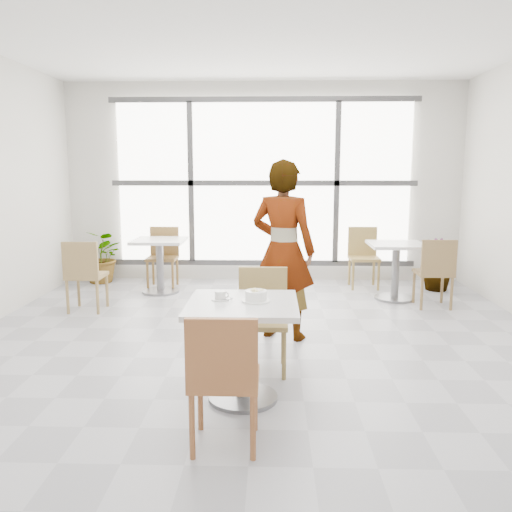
{
  "coord_description": "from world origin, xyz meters",
  "views": [
    {
      "loc": [
        0.13,
        -4.54,
        1.7
      ],
      "look_at": [
        0.0,
        -0.3,
        1.0
      ],
      "focal_mm": 36.71,
      "sensor_mm": 36.0,
      "label": 1
    }
  ],
  "objects_px": {
    "bg_chair_right_near": "(435,269)",
    "plant_right": "(437,265)",
    "bg_table_left": "(160,258)",
    "coffee_cup": "(220,296)",
    "main_table": "(243,332)",
    "bg_chair_left_far": "(163,253)",
    "bg_chair_right_far": "(363,253)",
    "person": "(283,250)",
    "oatmeal_bowl": "(256,296)",
    "bg_table_right": "(396,263)",
    "plant_left": "(102,256)",
    "bg_chair_left_near": "(84,271)",
    "chair_near": "(223,373)",
    "chair_far": "(263,312)"
  },
  "relations": [
    {
      "from": "bg_chair_right_near",
      "to": "plant_right",
      "type": "xyz_separation_m",
      "value": [
        0.34,
        1.0,
        -0.13
      ]
    },
    {
      "from": "bg_table_left",
      "to": "plant_right",
      "type": "bearing_deg",
      "value": 3.73
    },
    {
      "from": "coffee_cup",
      "to": "plant_right",
      "type": "distance_m",
      "value": 4.55
    },
    {
      "from": "main_table",
      "to": "bg_chair_left_far",
      "type": "bearing_deg",
      "value": 109.85
    },
    {
      "from": "coffee_cup",
      "to": "bg_chair_right_far",
      "type": "height_order",
      "value": "bg_chair_right_far"
    },
    {
      "from": "person",
      "to": "bg_chair_right_far",
      "type": "relative_size",
      "value": 2.07
    },
    {
      "from": "oatmeal_bowl",
      "to": "bg_table_right",
      "type": "bearing_deg",
      "value": 60.68
    },
    {
      "from": "bg_table_left",
      "to": "person",
      "type": "bearing_deg",
      "value": -49.16
    },
    {
      "from": "plant_left",
      "to": "bg_chair_left_near",
      "type": "bearing_deg",
      "value": -79.0
    },
    {
      "from": "chair_near",
      "to": "bg_chair_right_near",
      "type": "height_order",
      "value": "same"
    },
    {
      "from": "coffee_cup",
      "to": "bg_chair_right_far",
      "type": "distance_m",
      "value": 4.21
    },
    {
      "from": "chair_near",
      "to": "bg_table_left",
      "type": "xyz_separation_m",
      "value": [
        -1.27,
        4.16,
        -0.01
      ]
    },
    {
      "from": "main_table",
      "to": "bg_chair_right_far",
      "type": "height_order",
      "value": "bg_chair_right_far"
    },
    {
      "from": "bg_table_left",
      "to": "bg_chair_left_near",
      "type": "distance_m",
      "value": 1.25
    },
    {
      "from": "bg_chair_left_far",
      "to": "bg_chair_right_near",
      "type": "relative_size",
      "value": 1.0
    },
    {
      "from": "bg_chair_left_far",
      "to": "bg_chair_right_near",
      "type": "xyz_separation_m",
      "value": [
        3.6,
        -1.13,
        0.0
      ]
    },
    {
      "from": "oatmeal_bowl",
      "to": "bg_chair_left_near",
      "type": "xyz_separation_m",
      "value": [
        -2.13,
        2.36,
        -0.29
      ]
    },
    {
      "from": "main_table",
      "to": "person",
      "type": "bearing_deg",
      "value": 77.68
    },
    {
      "from": "chair_near",
      "to": "coffee_cup",
      "type": "height_order",
      "value": "chair_near"
    },
    {
      "from": "person",
      "to": "bg_table_left",
      "type": "relative_size",
      "value": 2.4
    },
    {
      "from": "chair_near",
      "to": "bg_table_right",
      "type": "xyz_separation_m",
      "value": [
        1.92,
        3.86,
        -0.01
      ]
    },
    {
      "from": "oatmeal_bowl",
      "to": "bg_chair_left_far",
      "type": "distance_m",
      "value": 4.08
    },
    {
      "from": "plant_right",
      "to": "chair_near",
      "type": "bearing_deg",
      "value": -120.87
    },
    {
      "from": "coffee_cup",
      "to": "person",
      "type": "distance_m",
      "value": 1.52
    },
    {
      "from": "oatmeal_bowl",
      "to": "main_table",
      "type": "bearing_deg",
      "value": -169.43
    },
    {
      "from": "plant_right",
      "to": "chair_far",
      "type": "bearing_deg",
      "value": -128.63
    },
    {
      "from": "bg_chair_left_far",
      "to": "chair_near",
      "type": "bearing_deg",
      "value": -74.02
    },
    {
      "from": "plant_left",
      "to": "chair_far",
      "type": "bearing_deg",
      "value": -53.79
    },
    {
      "from": "coffee_cup",
      "to": "bg_chair_left_far",
      "type": "xyz_separation_m",
      "value": [
        -1.21,
        3.76,
        -0.28
      ]
    },
    {
      "from": "bg_chair_right_near",
      "to": "bg_chair_right_far",
      "type": "xyz_separation_m",
      "value": [
        -0.68,
        1.21,
        0.0
      ]
    },
    {
      "from": "bg_table_right",
      "to": "bg_chair_left_far",
      "type": "distance_m",
      "value": 3.29
    },
    {
      "from": "bg_table_left",
      "to": "plant_right",
      "type": "height_order",
      "value": "bg_table_left"
    },
    {
      "from": "main_table",
      "to": "chair_far",
      "type": "relative_size",
      "value": 0.92
    },
    {
      "from": "oatmeal_bowl",
      "to": "bg_chair_right_far",
      "type": "height_order",
      "value": "bg_chair_right_far"
    },
    {
      "from": "chair_near",
      "to": "chair_far",
      "type": "height_order",
      "value": "same"
    },
    {
      "from": "bg_table_left",
      "to": "bg_chair_right_near",
      "type": "height_order",
      "value": "bg_chair_right_near"
    },
    {
      "from": "oatmeal_bowl",
      "to": "bg_table_left",
      "type": "xyz_separation_m",
      "value": [
        -1.44,
        3.4,
        -0.31
      ]
    },
    {
      "from": "main_table",
      "to": "bg_chair_right_near",
      "type": "xyz_separation_m",
      "value": [
        2.22,
        2.68,
        -0.02
      ]
    },
    {
      "from": "person",
      "to": "plant_right",
      "type": "xyz_separation_m",
      "value": [
        2.24,
        2.19,
        -0.54
      ]
    },
    {
      "from": "bg_chair_right_far",
      "to": "chair_near",
      "type": "bearing_deg",
      "value": -109.33
    },
    {
      "from": "chair_far",
      "to": "bg_table_left",
      "type": "distance_m",
      "value": 3.15
    },
    {
      "from": "bg_table_left",
      "to": "bg_chair_right_far",
      "type": "bearing_deg",
      "value": 9.17
    },
    {
      "from": "person",
      "to": "bg_chair_left_near",
      "type": "bearing_deg",
      "value": 0.91
    },
    {
      "from": "bg_table_left",
      "to": "bg_chair_left_far",
      "type": "relative_size",
      "value": 0.86
    },
    {
      "from": "coffee_cup",
      "to": "person",
      "type": "relative_size",
      "value": 0.09
    },
    {
      "from": "chair_near",
      "to": "bg_table_left",
      "type": "distance_m",
      "value": 4.35
    },
    {
      "from": "chair_near",
      "to": "plant_left",
      "type": "xyz_separation_m",
      "value": [
        -2.28,
        4.78,
        -0.1
      ]
    },
    {
      "from": "bg_chair_left_near",
      "to": "bg_chair_right_near",
      "type": "distance_m",
      "value": 4.27
    },
    {
      "from": "chair_far",
      "to": "bg_table_right",
      "type": "height_order",
      "value": "chair_far"
    },
    {
      "from": "oatmeal_bowl",
      "to": "person",
      "type": "bearing_deg",
      "value": 81.18
    }
  ]
}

